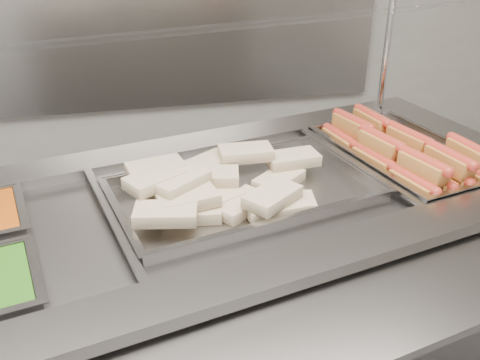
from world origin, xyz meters
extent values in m
cube|color=gray|center=(0.00, 2.45, 1.20)|extent=(3.00, 0.04, 1.20)
cube|color=gray|center=(0.13, 0.51, 0.48)|extent=(2.14, 1.26, 0.97)
cube|color=gray|center=(0.21, 0.13, 0.99)|extent=(2.07, 0.61, 0.03)
cube|color=gray|center=(0.04, 0.89, 0.99)|extent=(2.07, 0.61, 0.03)
cube|color=gray|center=(1.08, 0.72, 0.99)|extent=(0.28, 0.65, 0.03)
cube|color=black|center=(0.13, 0.51, 0.86)|extent=(1.90, 1.02, 0.02)
cube|color=gray|center=(0.59, 0.61, 1.00)|extent=(0.16, 0.62, 0.01)
cube|color=gray|center=(-0.20, 0.43, 1.00)|extent=(0.16, 0.62, 0.01)
cube|color=gray|center=(0.25, -0.05, 0.95)|extent=(2.02, 0.72, 0.02)
cylinder|color=silver|center=(0.89, 1.05, 1.25)|extent=(0.03, 0.03, 0.49)
cube|color=silver|center=(0.08, 0.73, 1.43)|extent=(1.86, 0.72, 0.10)
cube|color=brown|center=(0.71, 0.44, 0.98)|extent=(0.10, 0.18, 0.06)
cylinder|color=#B22C1F|center=(0.71, 0.44, 1.00)|extent=(0.08, 0.19, 0.03)
cube|color=brown|center=(0.67, 0.63, 0.98)|extent=(0.10, 0.18, 0.06)
cylinder|color=#B22C1F|center=(0.67, 0.63, 1.00)|extent=(0.08, 0.19, 0.03)
cube|color=brown|center=(0.63, 0.82, 0.98)|extent=(0.09, 0.17, 0.06)
cylinder|color=#B22C1F|center=(0.63, 0.82, 1.00)|extent=(0.07, 0.19, 0.03)
cube|color=brown|center=(0.78, 0.45, 0.98)|extent=(0.09, 0.18, 0.06)
cylinder|color=#B22C1F|center=(0.78, 0.45, 1.00)|extent=(0.07, 0.19, 0.03)
cube|color=brown|center=(0.74, 0.64, 0.98)|extent=(0.09, 0.18, 0.06)
cylinder|color=#B22C1F|center=(0.74, 0.64, 1.00)|extent=(0.08, 0.19, 0.03)
cube|color=brown|center=(0.69, 0.83, 0.98)|extent=(0.09, 0.18, 0.06)
cylinder|color=#B22C1F|center=(0.69, 0.83, 1.00)|extent=(0.08, 0.19, 0.03)
cube|color=brown|center=(0.85, 0.47, 0.98)|extent=(0.09, 0.18, 0.06)
cylinder|color=#B22C1F|center=(0.85, 0.47, 1.00)|extent=(0.07, 0.19, 0.03)
cube|color=brown|center=(0.81, 0.66, 0.98)|extent=(0.09, 0.18, 0.06)
cylinder|color=#B22C1F|center=(0.81, 0.66, 1.00)|extent=(0.08, 0.19, 0.03)
cube|color=brown|center=(0.76, 0.85, 0.98)|extent=(0.09, 0.18, 0.06)
cylinder|color=#B22C1F|center=(0.76, 0.85, 1.00)|extent=(0.07, 0.19, 0.03)
cube|color=brown|center=(0.92, 0.49, 0.98)|extent=(0.10, 0.18, 0.06)
cylinder|color=#B22C1F|center=(0.92, 0.49, 1.00)|extent=(0.08, 0.19, 0.03)
cube|color=brown|center=(0.87, 0.68, 0.98)|extent=(0.09, 0.18, 0.06)
cylinder|color=#B22C1F|center=(0.87, 0.68, 1.00)|extent=(0.07, 0.19, 0.03)
cube|color=brown|center=(0.83, 0.87, 0.98)|extent=(0.09, 0.17, 0.06)
cylinder|color=#B22C1F|center=(0.83, 0.87, 1.00)|extent=(0.07, 0.19, 0.03)
cube|color=brown|center=(0.98, 0.50, 0.98)|extent=(0.10, 0.18, 0.06)
cylinder|color=#B22C1F|center=(0.98, 0.50, 1.00)|extent=(0.08, 0.19, 0.03)
cube|color=brown|center=(0.74, 0.45, 1.04)|extent=(0.10, 0.18, 0.06)
cylinder|color=#B22C1F|center=(0.74, 0.45, 1.06)|extent=(0.09, 0.19, 0.03)
cube|color=brown|center=(0.70, 0.64, 1.04)|extent=(0.10, 0.18, 0.06)
cylinder|color=#B22C1F|center=(0.70, 0.64, 1.06)|extent=(0.08, 0.19, 0.03)
cube|color=brown|center=(0.67, 0.82, 1.04)|extent=(0.10, 0.18, 0.06)
cylinder|color=#B22C1F|center=(0.67, 0.82, 1.06)|extent=(0.09, 0.19, 0.03)
cube|color=brown|center=(0.85, 0.47, 1.04)|extent=(0.09, 0.18, 0.06)
cylinder|color=#B22C1F|center=(0.85, 0.47, 1.06)|extent=(0.07, 0.19, 0.03)
cube|color=brown|center=(0.81, 0.65, 1.04)|extent=(0.10, 0.18, 0.06)
cylinder|color=#B22C1F|center=(0.81, 0.65, 1.06)|extent=(0.08, 0.19, 0.03)
cube|color=brown|center=(0.76, 0.85, 1.04)|extent=(0.09, 0.17, 0.06)
cylinder|color=#B22C1F|center=(0.76, 0.85, 1.06)|extent=(0.07, 0.19, 0.03)
cube|color=brown|center=(0.94, 0.51, 1.04)|extent=(0.08, 0.17, 0.06)
cylinder|color=#B22C1F|center=(0.94, 0.51, 1.06)|extent=(0.06, 0.19, 0.03)
cube|color=tan|center=(0.01, 0.63, 0.99)|extent=(0.19, 0.15, 0.04)
cube|color=tan|center=(-0.03, 0.54, 0.99)|extent=(0.19, 0.15, 0.04)
cube|color=tan|center=(0.02, 0.43, 0.99)|extent=(0.18, 0.12, 0.04)
cube|color=tan|center=(0.25, 0.39, 0.99)|extent=(0.18, 0.11, 0.04)
cube|color=tan|center=(0.29, 0.41, 0.99)|extent=(0.18, 0.12, 0.04)
cube|color=tan|center=(0.10, 0.47, 0.99)|extent=(0.19, 0.16, 0.04)
cube|color=tan|center=(0.16, 0.44, 0.99)|extent=(0.19, 0.18, 0.04)
cube|color=tan|center=(0.32, 0.56, 0.99)|extent=(0.19, 0.18, 0.04)
cube|color=tan|center=(0.01, 0.43, 1.03)|extent=(0.18, 0.13, 0.04)
cube|color=tan|center=(0.10, 0.56, 1.03)|extent=(0.18, 0.13, 0.04)
cube|color=tan|center=(-0.06, 0.37, 1.02)|extent=(0.18, 0.13, 0.04)
cube|color=tan|center=(0.38, 0.63, 1.02)|extent=(0.17, 0.11, 0.04)
cube|color=tan|center=(0.10, 0.64, 1.03)|extent=(0.19, 0.17, 0.04)
cube|color=tan|center=(0.25, 0.39, 1.03)|extent=(0.19, 0.18, 0.04)
cube|color=tan|center=(0.00, 0.49, 1.06)|extent=(0.19, 0.18, 0.04)
cube|color=tan|center=(0.23, 0.64, 1.05)|extent=(0.17, 0.10, 0.04)
cube|color=tan|center=(-0.07, 0.51, 1.06)|extent=(0.19, 0.17, 0.04)
cube|color=tan|center=(-0.06, 0.58, 1.06)|extent=(0.18, 0.13, 0.04)
camera|label=1|loc=(-0.13, -0.87, 1.76)|focal=40.00mm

